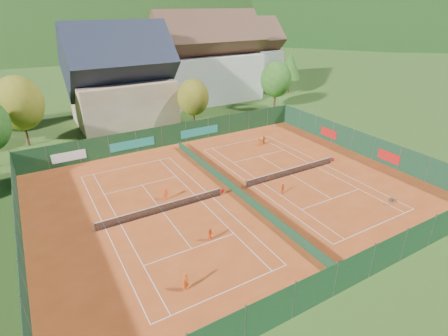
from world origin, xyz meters
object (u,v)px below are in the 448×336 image
player_left_mid (210,235)px  player_right_near (283,189)px  hotel_block_a (207,63)px  player_left_far (165,194)px  player_right_far_b (264,140)px  player_left_near (186,282)px  hotel_block_b (244,57)px  player_right_far_a (259,142)px  ball_hopper (391,200)px  chalet (121,82)px

player_left_mid → player_right_near: 10.95m
hotel_block_a → player_left_far: hotel_block_a is taller
player_left_mid → player_right_far_b: player_right_far_b is taller
player_left_near → player_right_far_b: player_left_near is taller
hotel_block_b → player_right_far_b: hotel_block_b is taller
hotel_block_b → player_left_near: size_ratio=11.36×
player_left_mid → player_right_far_b: bearing=58.0°
player_right_far_b → player_right_far_a: bearing=-4.4°
player_right_near → player_right_far_b: player_right_far_b is taller
hotel_block_b → player_left_far: 56.12m
player_left_mid → player_right_near: (10.44, 3.29, -0.03)m
ball_hopper → player_left_mid: (-18.35, 3.94, 0.06)m
chalet → hotel_block_b: size_ratio=0.94×
hotel_block_b → player_right_far_a: size_ratio=14.66×
player_left_near → player_right_far_a: 28.39m
chalet → player_right_near: (7.28, -32.96, -6.04)m
hotel_block_a → player_left_mid: (-22.16, -42.25, -6.77)m
chalet → hotel_block_a: size_ratio=0.75×
player_right_far_b → hotel_block_a: bearing=-109.4°
player_right_far_a → player_right_far_b: 0.93m
chalet → player_left_far: (-3.88, -27.87, -5.95)m
player_right_near → player_right_far_a: (5.73, 12.45, 0.00)m
player_left_near → player_right_far_a: size_ratio=1.29×
hotel_block_a → ball_hopper: (-3.81, -46.19, -6.83)m
player_right_near → player_right_far_b: bearing=30.0°
ball_hopper → player_left_mid: bearing=167.9°
player_right_near → player_right_far_a: player_right_far_a is taller
hotel_block_b → player_right_far_b: size_ratio=13.47×
chalet → player_right_far_a: chalet is taller
hotel_block_b → player_left_near: (-40.30, -54.35, -5.86)m
player_left_mid → hotel_block_b: bearing=69.5°
player_right_near → player_left_mid: bearing=165.4°
ball_hopper → player_left_near: (-22.49, -0.17, 0.21)m
player_right_far_a → player_left_mid: bearing=9.5°
ball_hopper → player_right_near: size_ratio=0.68×
player_left_near → player_right_far_a: player_left_near is taller
chalet → player_right_far_b: size_ratio=12.62×
hotel_block_a → player_right_far_a: 28.02m
player_right_far_b → player_right_near: bearing=53.4°
chalet → player_right_far_a: (13.01, -20.51, -6.04)m
chalet → ball_hopper: (15.19, -40.19, -6.07)m
player_left_far → player_right_near: size_ratio=1.15×
player_right_near → player_right_far_a: bearing=33.2°
hotel_block_a → player_right_far_b: 27.76m
chalet → hotel_block_b: 35.85m
player_left_mid → player_left_near: bearing=-120.0°
hotel_block_a → player_right_near: size_ratio=18.40×
hotel_block_b → player_left_near: hotel_block_b is taller
hotel_block_a → player_right_far_b: hotel_block_a is taller
player_left_far → player_right_near: player_left_far is taller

